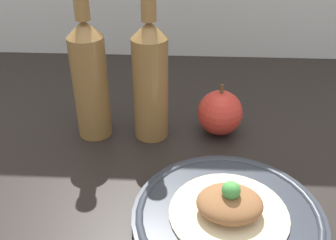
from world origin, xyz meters
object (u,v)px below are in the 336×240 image
Objects in this scene: plate at (228,217)px; plated_food at (229,206)px; cider_bottle_right at (150,78)px; apple at (220,113)px; cider_bottle_left at (90,77)px.

plate is 2.31cm from plated_food.
cider_bottle_right reaches higher than apple.
plate is at bearing -90.12° from apple.
plate is 0.94× the size of cider_bottle_right.
apple reaches higher than plate.
cider_bottle_left is at bearing 180.00° from cider_bottle_right.
cider_bottle_left is 1.00× the size of cider_bottle_right.
apple is (13.31, 1.43, -7.82)cm from cider_bottle_right.
apple is (24.54, 1.43, -7.82)cm from cider_bottle_left.
cider_bottle_right is 2.85× the size of apple.
cider_bottle_right is 15.50cm from apple.
cider_bottle_right is at bearing 0.00° from cider_bottle_left.
plate is at bearing -60.04° from cider_bottle_right.
plated_food is at bearing -43.21° from cider_bottle_left.
cider_bottle_right reaches higher than plate.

